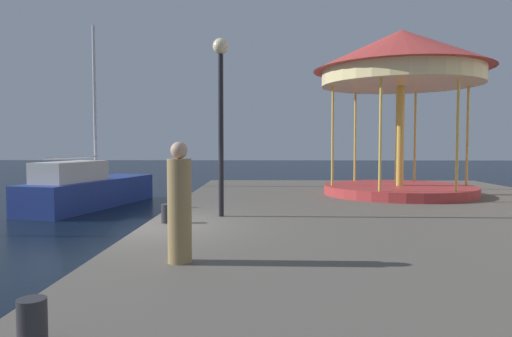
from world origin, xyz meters
TOP-DOWN VIEW (x-y plane):
  - ground_plane at (0.00, 0.00)m, footprint 120.00×120.00m
  - quay_dock at (6.02, 0.00)m, footprint 12.04×23.70m
  - sailboat_blue at (-4.40, 8.31)m, footprint 3.35×6.92m
  - carousel at (6.97, 5.94)m, footprint 5.73×5.73m
  - lamp_post_mid_promenade at (1.51, 1.18)m, footprint 0.36×0.36m
  - bollard_south at (0.44, 0.28)m, footprint 0.24×0.24m
  - bollard_north at (0.62, -5.75)m, footprint 0.24×0.24m
  - person_far_corner at (1.34, -3.01)m, footprint 0.34×0.34m

SIDE VIEW (x-z plane):
  - ground_plane at x=0.00m, z-range 0.00..0.00m
  - quay_dock at x=6.02m, z-range 0.00..0.80m
  - sailboat_blue at x=-4.40m, z-range -2.85..4.29m
  - bollard_south at x=0.44m, z-range 0.80..1.20m
  - bollard_north at x=0.62m, z-range 0.80..1.20m
  - person_far_corner at x=1.34m, z-range 0.74..2.46m
  - lamp_post_mid_promenade at x=1.51m, z-range 1.57..5.66m
  - carousel at x=6.97m, z-range 2.12..7.53m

